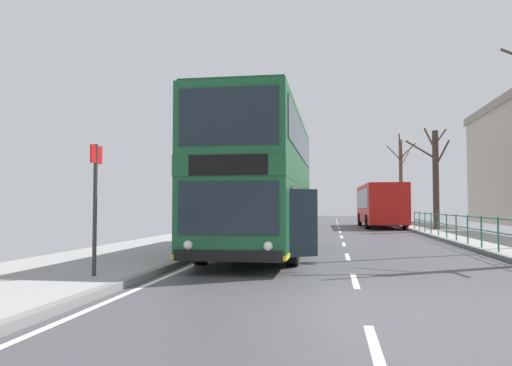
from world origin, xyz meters
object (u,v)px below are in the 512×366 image
(bus_stop_sign_near, at_px, (95,194))
(bare_tree_far_00, at_px, (435,177))
(background_bus_far_lane, at_px, (380,204))
(bare_tree_far_01, at_px, (401,177))
(double_decker_bus_main, at_px, (262,182))

(bus_stop_sign_near, relative_size, bare_tree_far_00, 0.42)
(background_bus_far_lane, height_order, bare_tree_far_01, bare_tree_far_01)
(bare_tree_far_00, relative_size, bare_tree_far_01, 0.84)
(background_bus_far_lane, relative_size, bus_stop_sign_near, 3.82)
(background_bus_far_lane, distance_m, bus_stop_sign_near, 28.30)
(bus_stop_sign_near, xyz_separation_m, bare_tree_far_01, (10.31, 33.31, 2.18))
(double_decker_bus_main, height_order, bus_stop_sign_near, double_decker_bus_main)
(bare_tree_far_00, height_order, bare_tree_far_01, bare_tree_far_01)
(bare_tree_far_01, bearing_deg, double_decker_bus_main, -106.16)
(double_decker_bus_main, xyz_separation_m, bus_stop_sign_near, (-2.45, -6.18, -0.54))
(background_bus_far_lane, xyz_separation_m, bare_tree_far_01, (2.29, 6.17, 2.28))
(bare_tree_far_00, distance_m, bare_tree_far_01, 12.15)
(double_decker_bus_main, relative_size, bus_stop_sign_near, 3.93)
(bus_stop_sign_near, height_order, bare_tree_far_01, bare_tree_far_01)
(bus_stop_sign_near, height_order, bare_tree_far_00, bare_tree_far_00)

